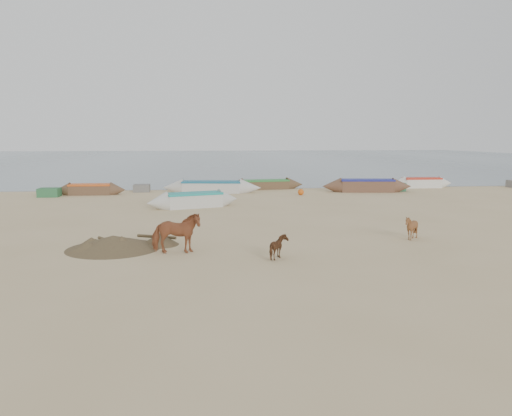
# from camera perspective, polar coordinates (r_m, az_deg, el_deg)

# --- Properties ---
(ground) EXTENTS (140.00, 140.00, 0.00)m
(ground) POSITION_cam_1_polar(r_m,az_deg,el_deg) (18.45, 1.43, -4.81)
(ground) COLOR tan
(ground) RESTS_ON ground
(sea) EXTENTS (160.00, 160.00, 0.00)m
(sea) POSITION_cam_1_polar(r_m,az_deg,el_deg) (99.93, -5.17, 5.67)
(sea) COLOR slate
(sea) RESTS_ON ground
(cow_adult) EXTENTS (1.76, 0.82, 1.47)m
(cow_adult) POSITION_cam_1_polar(r_m,az_deg,el_deg) (17.98, -9.12, -2.85)
(cow_adult) COLOR brown
(cow_adult) RESTS_ON ground
(calf_front) EXTENTS (0.95, 0.86, 0.99)m
(calf_front) POSITION_cam_1_polar(r_m,az_deg,el_deg) (21.14, 17.33, -2.15)
(calf_front) COLOR brown
(calf_front) RESTS_ON ground
(calf_right) EXTENTS (0.78, 0.88, 0.81)m
(calf_right) POSITION_cam_1_polar(r_m,az_deg,el_deg) (17.03, 2.67, -4.51)
(calf_right) COLOR #58341C
(calf_right) RESTS_ON ground
(near_canoe) EXTENTS (5.70, 2.93, 0.88)m
(near_canoe) POSITION_cam_1_polar(r_m,az_deg,el_deg) (29.77, -7.15, 0.91)
(near_canoe) COLOR beige
(near_canoe) RESTS_ON ground
(debris_pile) EXTENTS (4.30, 4.30, 0.50)m
(debris_pile) POSITION_cam_1_polar(r_m,az_deg,el_deg) (19.35, -15.99, -3.76)
(debris_pile) COLOR brown
(debris_pile) RESTS_ON ground
(waterline_canoes) EXTENTS (43.22, 4.92, 0.96)m
(waterline_canoes) POSITION_cam_1_polar(r_m,az_deg,el_deg) (39.58, 8.32, 2.63)
(waterline_canoes) COLOR brown
(waterline_canoes) RESTS_ON ground
(beach_clutter) EXTENTS (48.07, 4.34, 0.64)m
(beach_clutter) POSITION_cam_1_polar(r_m,az_deg,el_deg) (38.20, 3.40, 2.32)
(beach_clutter) COLOR #2D643B
(beach_clutter) RESTS_ON ground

